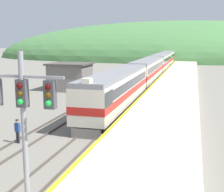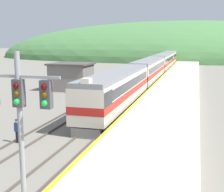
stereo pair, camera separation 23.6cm
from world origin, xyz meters
name	(u,v)px [view 2 (the right image)]	position (x,y,z in m)	size (l,w,h in m)	color
track_main	(165,69)	(0.00, 70.00, 0.08)	(1.52, 180.00, 0.16)	#4C443D
track_siding	(149,69)	(-3.92, 70.00, 0.08)	(1.52, 180.00, 0.16)	#4C443D
platform	(181,77)	(4.97, 50.00, 0.52)	(6.28, 140.00, 1.06)	#BCB5A5
distant_hills	(178,58)	(0.00, 120.95, 0.00)	(153.55, 69.10, 29.62)	#477A42
station_shed	(71,76)	(-9.90, 33.90, 1.99)	(5.84, 5.30, 3.94)	slate
express_train_lead_car	(117,90)	(0.00, 22.16, 2.25)	(2.96, 19.54, 4.46)	black
carriage_second	(149,70)	(0.00, 43.51, 2.23)	(2.95, 20.93, 4.10)	black
carriage_third	(163,62)	(0.00, 65.32, 2.23)	(2.95, 20.93, 4.10)	black
carriage_fourth	(171,57)	(0.00, 87.12, 2.23)	(2.95, 20.93, 4.10)	black
carriage_fifth	(176,54)	(0.00, 108.93, 2.23)	(2.95, 20.93, 4.10)	black
signal_mast_main	(19,111)	(1.52, 1.73, 4.62)	(3.30, 0.42, 6.79)	gray
track_worker	(17,130)	(-4.32, 10.57, 0.98)	(0.40, 0.28, 1.72)	#2D2D33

